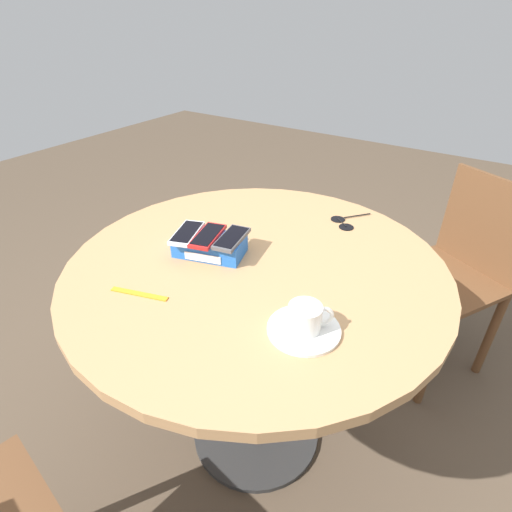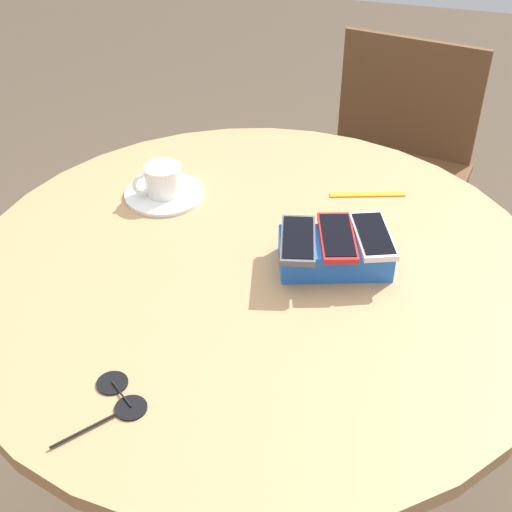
% 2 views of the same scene
% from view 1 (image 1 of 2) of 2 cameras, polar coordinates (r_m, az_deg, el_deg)
% --- Properties ---
extents(ground_plane, '(8.00, 8.00, 0.00)m').
position_cam_1_polar(ground_plane, '(1.70, -0.00, -23.69)').
color(ground_plane, brown).
extents(round_table, '(1.07, 1.07, 0.79)m').
position_cam_1_polar(round_table, '(1.21, -0.00, -5.94)').
color(round_table, '#2D2D2D').
rests_on(round_table, ground_plane).
extents(phone_box, '(0.22, 0.16, 0.06)m').
position_cam_1_polar(phone_box, '(1.17, -6.62, 1.50)').
color(phone_box, blue).
rests_on(phone_box, round_table).
extents(phone_white, '(0.11, 0.15, 0.01)m').
position_cam_1_polar(phone_white, '(1.17, -9.85, 3.26)').
color(phone_white, silver).
rests_on(phone_white, phone_box).
extents(phone_red, '(0.10, 0.15, 0.01)m').
position_cam_1_polar(phone_red, '(1.15, -6.89, 2.89)').
color(phone_red, red).
rests_on(phone_red, phone_box).
extents(phone_gray, '(0.09, 0.15, 0.01)m').
position_cam_1_polar(phone_gray, '(1.13, -3.49, 2.56)').
color(phone_gray, '#515156').
rests_on(phone_gray, phone_box).
extents(saucer, '(0.17, 0.17, 0.01)m').
position_cam_1_polar(saucer, '(0.91, 6.84, -10.35)').
color(saucer, white).
rests_on(saucer, round_table).
extents(coffee_cup, '(0.09, 0.08, 0.06)m').
position_cam_1_polar(coffee_cup, '(0.89, 7.14, -8.64)').
color(coffee_cup, white).
rests_on(coffee_cup, saucer).
extents(lanyard_strap, '(0.15, 0.06, 0.00)m').
position_cam_1_polar(lanyard_strap, '(1.05, -16.34, -5.21)').
color(lanyard_strap, orange).
rests_on(lanyard_strap, round_table).
extents(sunglasses, '(0.10, 0.16, 0.01)m').
position_cam_1_polar(sunglasses, '(1.37, 12.40, 4.72)').
color(sunglasses, black).
rests_on(sunglasses, round_table).
extents(chair_near_window, '(0.55, 0.55, 0.85)m').
position_cam_1_polar(chair_near_window, '(1.85, 26.09, -2.44)').
color(chair_near_window, brown).
rests_on(chair_near_window, ground_plane).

